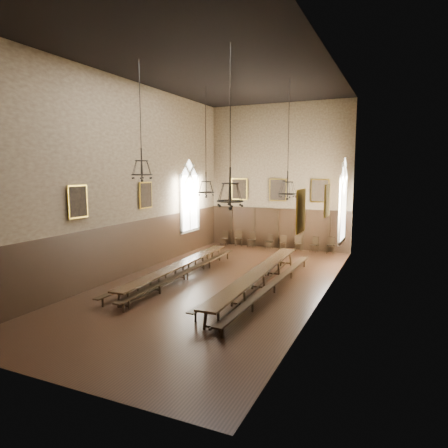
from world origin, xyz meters
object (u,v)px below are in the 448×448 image
Objects in this scene: chandelier_back_right at (287,186)px; chair_6 at (314,248)px; bench_left_outer at (166,273)px; chair_2 at (252,243)px; chair_5 at (298,246)px; bench_left_inner at (188,273)px; chair_7 at (331,248)px; chair_1 at (239,241)px; chair_3 at (269,244)px; table_right at (259,280)px; chandelier_back_left at (206,185)px; chair_0 at (224,241)px; bench_right_inner at (248,281)px; chair_4 at (283,245)px; table_left at (180,271)px; bench_right_outer at (275,286)px; chandelier_front_left at (142,167)px; chandelier_front_right at (230,192)px.

chair_6 is at bearing 88.87° from chandelier_back_right.
chair_6 is at bearing 60.72° from bench_left_outer.
chair_5 is (3.04, 0.01, -0.01)m from chair_2.
chair_7 is (4.93, 8.56, 0.01)m from bench_left_inner.
chair_3 is at bearing -22.64° from chair_1.
chandelier_back_left reaches higher than table_right.
bench_left_outer is at bearing -81.79° from chair_0.
chandelier_back_left is (-3.85, 2.88, 3.77)m from table_right.
chandelier_back_right is (0.41, 2.69, 3.79)m from table_right.
chair_6 is at bearing 64.97° from bench_left_inner.
bench_right_inner is 10.79× the size of chair_4.
chair_3 reaches higher than bench_left_inner.
bench_left_inner is at bearing -75.25° from chair_0.
chair_6 is at bearing -20.26° from chair_1.
table_left is 8.69m from chair_0.
chandelier_back_left is at bearing 143.20° from table_right.
chair_7 is (0.76, 8.85, -0.01)m from bench_right_outer.
chair_2 is 0.18× the size of chandelier_back_right.
bench_left_outer is at bearing 101.05° from chandelier_front_left.
table_right is at bearing -12.54° from bench_right_inner.
chair_2 reaches higher than chair_0.
chair_0 is at bearing 96.50° from bench_left_outer.
chair_7 is at bearing 56.38° from bench_left_outer.
chair_2 is (-3.49, 8.63, -0.11)m from table_right.
chandelier_back_right is 6.75m from chandelier_front_left.
table_right is 9.99× the size of chair_1.
table_left is at bearing 179.19° from table_right.
chandelier_back_right reaches higher than chair_3.
table_left is 1.75× the size of chandelier_back_right.
bench_right_inner is at bearing -85.14° from chair_1.
table_right is at bearing 2.02° from bench_left_outer.
chandelier_back_right reaches higher than chair_5.
chandelier_back_right reaches higher than table_right.
chair_6 is 0.17× the size of chandelier_back_right.
chair_4 is (2.06, 0.08, -0.03)m from chair_2.
table_left reaches higher than bench_right_outer.
chair_1 is 0.20× the size of chandelier_front_right.
chandelier_back_left is at bearing -139.32° from chair_5.
bench_left_outer is at bearing -91.44° from chair_3.
chair_6 reaches higher than bench_right_inner.
chair_0 is (-1.96, 8.46, -0.01)m from bench_left_inner.
chair_7 is 0.18× the size of chandelier_front_right.
chair_6 reaches higher than chair_5.
table_right is 6.11m from chandelier_back_left.
chair_3 is at bearing 109.14° from bench_right_outer.
chair_2 is at bearing 87.91° from table_left.
bench_left_inner is 8.80m from chair_4.
chair_3 is (-3.03, 8.72, -0.03)m from bench_right_outer.
chair_0 is 5.92m from chair_6.
chandelier_back_right is at bearing 49.23° from chandelier_front_left.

